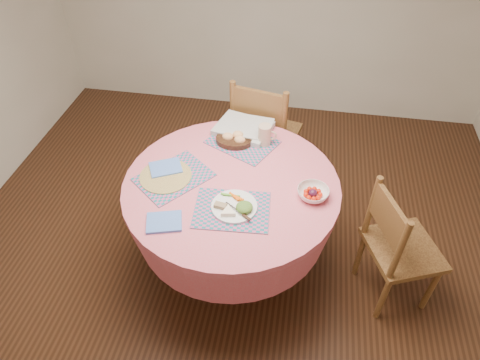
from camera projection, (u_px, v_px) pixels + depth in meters
The scene contains 16 objects.
ground at pixel (233, 262), 2.94m from camera, with size 4.00×4.00×0.00m, color #331C0F.
room_envelope at pixel (228, 13), 1.77m from camera, with size 4.01×4.01×2.71m.
dining_table at pixel (232, 207), 2.56m from camera, with size 1.24×1.24×0.75m.
chair_right at pixel (397, 246), 2.47m from camera, with size 0.51×0.52×0.87m.
chair_back at pixel (264, 134), 3.17m from camera, with size 0.54×0.52×0.98m.
placemat_front at pixel (232, 210), 2.27m from camera, with size 0.40×0.30×0.01m, color #156E76.
placemat_left at pixel (174, 177), 2.46m from camera, with size 0.40×0.30×0.01m, color #156E76.
placemat_back at pixel (242, 142), 2.70m from camera, with size 0.40×0.30×0.01m, color #156E76.
wicker_trivet at pixel (166, 176), 2.46m from camera, with size 0.30×0.30×0.01m, color olive.
napkin_near at pixel (164, 222), 2.20m from camera, with size 0.18×0.14×0.01m, color #517BD2.
napkin_far at pixel (166, 168), 2.50m from camera, with size 0.18×0.14×0.01m, color #517BD2.
dinner_plate at pixel (236, 206), 2.26m from camera, with size 0.25×0.25×0.05m.
bread_bowl at pixel (234, 139), 2.68m from camera, with size 0.23×0.23×0.08m.
latte_mug at pixel (265, 135), 2.64m from camera, with size 0.12×0.08×0.13m.
fruit_bowl at pixel (313, 193), 2.33m from camera, with size 0.23×0.23×0.05m.
newspaper_stack at pixel (244, 128), 2.77m from camera, with size 0.40×0.35×0.04m.
Camera 1 is at (0.35, -1.74, 2.41)m, focal length 32.00 mm.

